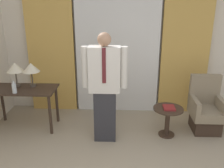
% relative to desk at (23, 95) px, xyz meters
% --- Properties ---
extents(wall_back, '(10.00, 0.06, 2.70)m').
position_rel_desk_xyz_m(wall_back, '(1.62, 0.92, 0.73)').
color(wall_back, silver).
rests_on(wall_back, ground_plane).
extents(curtain_sheer_center, '(1.61, 0.06, 2.58)m').
position_rel_desk_xyz_m(curtain_sheer_center, '(1.62, 0.79, 0.67)').
color(curtain_sheer_center, white).
rests_on(curtain_sheer_center, ground_plane).
extents(curtain_drape_left, '(0.91, 0.06, 2.58)m').
position_rel_desk_xyz_m(curtain_drape_left, '(0.32, 0.79, 0.67)').
color(curtain_drape_left, gold).
rests_on(curtain_drape_left, ground_plane).
extents(curtain_drape_right, '(0.91, 0.06, 2.58)m').
position_rel_desk_xyz_m(curtain_drape_right, '(2.92, 0.79, 0.67)').
color(curtain_drape_right, gold).
rests_on(curtain_drape_right, ground_plane).
extents(desk, '(1.14, 0.57, 0.74)m').
position_rel_desk_xyz_m(desk, '(0.00, 0.00, 0.00)').
color(desk, '#38281E').
rests_on(desk, ground_plane).
extents(table_lamp_left, '(0.29, 0.29, 0.42)m').
position_rel_desk_xyz_m(table_lamp_left, '(-0.14, 0.12, 0.44)').
color(table_lamp_left, '#4C4238').
rests_on(table_lamp_left, desk).
extents(table_lamp_right, '(0.29, 0.29, 0.42)m').
position_rel_desk_xyz_m(table_lamp_right, '(0.14, 0.12, 0.44)').
color(table_lamp_right, '#4C4238').
rests_on(table_lamp_right, desk).
extents(bottle_by_lamp, '(0.07, 0.07, 0.21)m').
position_rel_desk_xyz_m(bottle_by_lamp, '(-0.05, -0.21, 0.20)').
color(bottle_by_lamp, silver).
rests_on(bottle_by_lamp, desk).
extents(person, '(0.69, 0.23, 1.76)m').
position_rel_desk_xyz_m(person, '(1.45, -0.36, 0.33)').
color(person, '#2D2D33').
rests_on(person, ground_plane).
extents(armchair, '(0.52, 0.57, 0.96)m').
position_rel_desk_xyz_m(armchair, '(3.18, 0.04, -0.28)').
color(armchair, '#38281E').
rests_on(armchair, ground_plane).
extents(side_table, '(0.49, 0.49, 0.50)m').
position_rel_desk_xyz_m(side_table, '(2.49, -0.19, -0.28)').
color(side_table, '#38281E').
rests_on(side_table, ground_plane).
extents(book, '(0.19, 0.22, 0.03)m').
position_rel_desk_xyz_m(book, '(2.49, -0.21, -0.11)').
color(book, maroon).
rests_on(book, side_table).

